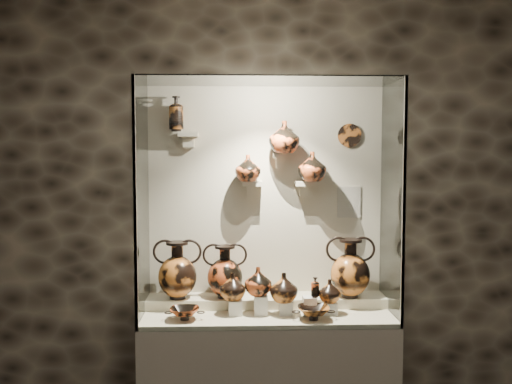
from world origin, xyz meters
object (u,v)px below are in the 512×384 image
at_px(amphora_left, 177,270).
at_px(ovoid_vase_b, 284,137).
at_px(amphora_right, 350,268).
at_px(lekythos_tall, 176,112).
at_px(jug_a, 233,286).
at_px(jug_c, 284,287).
at_px(amphora_mid, 225,271).
at_px(jug_b, 258,281).
at_px(lekythos_small, 315,286).
at_px(jug_e, 330,291).
at_px(kylix_right, 313,312).
at_px(ovoid_vase_a, 248,168).
at_px(ovoid_vase_c, 312,166).
at_px(kylix_left, 185,312).

bearing_deg(amphora_left, ovoid_vase_b, 5.87).
distance_m(amphora_right, lekythos_tall, 1.65).
relative_size(jug_a, jug_c, 0.92).
bearing_deg(amphora_right, amphora_left, -173.27).
xyz_separation_m(amphora_mid, ovoid_vase_b, (0.42, 0.04, 0.94)).
height_order(amphora_right, jug_a, amphora_right).
bearing_deg(jug_b, amphora_right, 3.11).
xyz_separation_m(amphora_mid, lekythos_small, (0.61, -0.21, -0.06)).
distance_m(amphora_right, jug_e, 0.28).
xyz_separation_m(jug_e, lekythos_small, (-0.10, -0.01, 0.04)).
relative_size(kylix_right, ovoid_vase_a, 1.42).
bearing_deg(ovoid_vase_b, kylix_right, -77.48).
xyz_separation_m(jug_b, ovoid_vase_a, (-0.06, 0.23, 0.76)).
xyz_separation_m(amphora_right, ovoid_vase_b, (-0.47, 0.06, 0.92)).
relative_size(kylix_right, ovoid_vase_b, 1.19).
distance_m(amphora_left, jug_b, 0.58).
bearing_deg(ovoid_vase_a, ovoid_vase_c, 11.70).
bearing_deg(amphora_left, kylix_left, -73.58).
distance_m(amphora_mid, ovoid_vase_c, 0.96).
height_order(jug_a, ovoid_vase_b, ovoid_vase_b).
bearing_deg(amphora_right, amphora_mid, -174.19).
distance_m(jug_a, kylix_right, 0.56).
xyz_separation_m(amphora_mid, kylix_left, (-0.26, -0.29, -0.21)).
height_order(jug_e, lekythos_tall, lekythos_tall).
xyz_separation_m(jug_c, ovoid_vase_c, (0.22, 0.25, 0.80)).
bearing_deg(lekythos_tall, ovoid_vase_a, -21.63).
bearing_deg(ovoid_vase_a, amphora_left, -158.79).
distance_m(jug_c, ovoid_vase_c, 0.87).
relative_size(lekythos_small, ovoid_vase_a, 0.82).
xyz_separation_m(lekythos_tall, ovoid_vase_a, (0.50, -0.02, -0.40)).
height_order(amphora_right, lekythos_small, amphora_right).
height_order(kylix_right, ovoid_vase_a, ovoid_vase_a).
relative_size(jug_a, jug_e, 1.16).
bearing_deg(jug_e, kylix_left, -152.16).
relative_size(amphora_left, kylix_left, 1.63).
bearing_deg(jug_e, lekythos_small, -150.74).
relative_size(amphora_mid, ovoid_vase_a, 1.97).
bearing_deg(ovoid_vase_c, amphora_mid, 169.87).
xyz_separation_m(jug_c, lekythos_tall, (-0.74, 0.28, 1.19)).
height_order(jug_e, lekythos_small, lekythos_small).
bearing_deg(jug_c, lekythos_tall, 150.63).
height_order(amphora_mid, jug_e, amphora_mid).
bearing_deg(lekythos_small, kylix_right, -107.51).
relative_size(ovoid_vase_a, ovoid_vase_c, 0.90).
bearing_deg(ovoid_vase_c, amphora_left, 169.08).
height_order(kylix_right, ovoid_vase_c, ovoid_vase_c).
bearing_deg(amphora_right, jug_c, -151.93).
distance_m(jug_a, ovoid_vase_c, 1.00).
xyz_separation_m(jug_e, ovoid_vase_a, (-0.55, 0.25, 0.82)).
relative_size(jug_b, lekythos_tall, 0.69).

